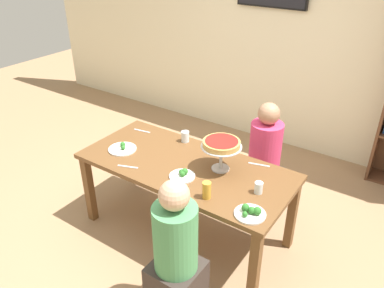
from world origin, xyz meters
The scene contains 15 objects.
ground_plane centered at (0.00, 0.00, 0.00)m, with size 12.00×12.00×0.00m, color #9E7A56.
rear_partition centered at (0.00, 2.20, 1.40)m, with size 8.00×0.12×2.80m, color beige.
dining_table centered at (0.00, 0.00, 0.65)m, with size 1.84×0.84×0.74m.
diner_far_right centered at (0.42, 0.71, 0.49)m, with size 0.34×0.34×1.15m.
diner_near_right centered at (0.44, -0.73, 0.49)m, with size 0.34×0.34×1.15m.
deep_dish_pizza_stand centered at (0.28, 0.10, 0.96)m, with size 0.33×0.33×0.27m.
salad_plate_near_diner centered at (0.75, -0.29, 0.76)m, with size 0.22×0.22×0.07m.
salad_plate_far_diner centered at (-0.61, -0.12, 0.75)m, with size 0.25×0.25×0.06m.
salad_plate_spare centered at (0.09, -0.17, 0.76)m, with size 0.21×0.21×0.07m.
beer_glass_amber_tall centered at (0.40, -0.29, 0.81)m, with size 0.07×0.07×0.13m, color gold.
water_glass_clear_near centered at (-0.23, 0.33, 0.79)m, with size 0.07×0.07×0.10m, color white.
water_glass_clear_far centered at (0.69, -0.02, 0.79)m, with size 0.06×0.06×0.09m, color white.
cutlery_fork_near centered at (-0.37, -0.31, 0.74)m, with size 0.18×0.02×0.01m, color silver.
cutlery_knife_near centered at (-0.71, 0.26, 0.74)m, with size 0.18×0.02×0.01m, color silver.
cutlery_fork_far centered at (0.52, 0.34, 0.74)m, with size 0.18×0.02×0.01m, color silver.
Camera 1 is at (1.59, -2.23, 2.46)m, focal length 35.59 mm.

